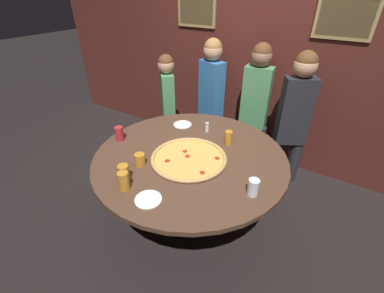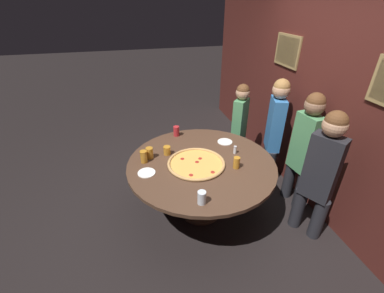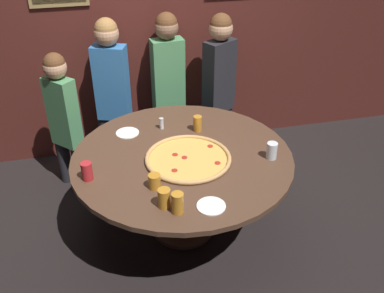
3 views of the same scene
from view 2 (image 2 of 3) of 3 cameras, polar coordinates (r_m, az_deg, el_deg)
The scene contains 17 objects.
ground_plane at distance 3.39m, azimuth 1.88°, elevation -13.94°, with size 24.00×24.00×0.00m, color black.
back_wall at distance 3.34m, azimuth 27.02°, elevation 8.52°, with size 6.40×0.08×2.60m.
dining_table at distance 2.99m, azimuth 2.07°, elevation -5.39°, with size 1.68×1.68×0.74m.
giant_pizza at distance 2.87m, azimuth 0.95°, elevation -3.77°, with size 0.65×0.65×0.03m.
drink_cup_beside_pizza at distance 2.35m, azimuth 2.18°, elevation -11.27°, with size 0.08×0.08×0.13m, color silver.
drink_cup_far_left at distance 2.93m, azimuth -10.66°, elevation -2.23°, with size 0.08×0.08×0.14m, color #BC7A23.
drink_cup_by_shaker at distance 3.45m, azimuth -3.49°, elevation 3.43°, with size 0.08×0.08×0.13m, color #B22328.
drink_cup_centre_back at distance 3.05m, azimuth -5.57°, elevation -0.87°, with size 0.08×0.08×0.10m, color #BC7A23.
drink_cup_front_edge at distance 3.00m, azimuth -9.41°, elevation -1.43°, with size 0.08×0.08×0.13m, color #BC7A23.
drink_cup_near_right at distance 2.83m, azimuth 9.87°, elevation -3.56°, with size 0.07×0.07×0.13m, color #BC7A23.
white_plate_right_side at distance 3.34m, azimuth 7.33°, elevation 1.05°, with size 0.19×0.19×0.01m, color white.
white_plate_beside_cup at distance 2.78m, azimuth -10.07°, elevation -5.76°, with size 0.19×0.19×0.01m, color white.
condiment_shaker at distance 3.09m, azimuth 9.54°, elevation -0.72°, with size 0.04×0.04×0.10m.
diner_centre_back at distance 3.30m, azimuth 23.74°, elevation 0.18°, with size 0.38×0.22×1.49m.
diner_side_right at distance 3.92m, azimuth 10.57°, elevation 5.46°, with size 0.32×0.32×1.32m.
diner_far_left at distance 2.91m, azimuth 26.74°, elevation -4.79°, with size 0.39×0.30×1.49m.
diner_far_right at distance 3.66m, azimuth 17.91°, elevation 4.29°, with size 0.40×0.26×1.49m.
Camera 2 is at (2.32, -0.72, 2.36)m, focal length 24.00 mm.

